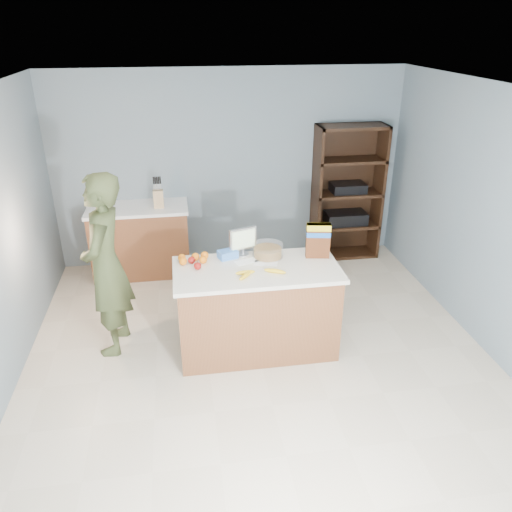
{
  "coord_description": "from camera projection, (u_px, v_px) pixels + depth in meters",
  "views": [
    {
      "loc": [
        -0.66,
        -3.81,
        3.0
      ],
      "look_at": [
        0.0,
        0.35,
        1.0
      ],
      "focal_mm": 35.0,
      "sensor_mm": 36.0,
      "label": 1
    }
  ],
  "objects": [
    {
      "name": "envelopes",
      "position": [
        256.0,
        262.0,
        4.76
      ],
      "size": [
        0.42,
        0.24,
        0.0
      ],
      "color": "white",
      "rests_on": "counter_peninsula"
    },
    {
      "name": "apples",
      "position": [
        195.0,
        263.0,
        4.67
      ],
      "size": [
        0.12,
        0.21,
        0.07
      ],
      "color": "maroon",
      "rests_on": "counter_peninsula"
    },
    {
      "name": "person",
      "position": [
        106.0,
        266.0,
        4.7
      ],
      "size": [
        0.51,
        0.71,
        1.8
      ],
      "primitive_type": "imported",
      "rotation": [
        0.0,
        0.0,
        -1.7
      ],
      "color": "#3B4525",
      "rests_on": "ground"
    },
    {
      "name": "knife_block",
      "position": [
        158.0,
        198.0,
        6.12
      ],
      "size": [
        0.12,
        0.1,
        0.31
      ],
      "color": "tan",
      "rests_on": "back_cabinet"
    },
    {
      "name": "back_cabinet",
      "position": [
        141.0,
        240.0,
        6.38
      ],
      "size": [
        1.24,
        0.62,
        0.9
      ],
      "color": "brown",
      "rests_on": "ground"
    },
    {
      "name": "oranges",
      "position": [
        194.0,
        258.0,
        4.77
      ],
      "size": [
        0.29,
        0.18,
        0.08
      ],
      "color": "orange",
      "rests_on": "counter_peninsula"
    },
    {
      "name": "shelving_unit",
      "position": [
        346.0,
        195.0,
        6.73
      ],
      "size": [
        0.9,
        0.4,
        1.8
      ],
      "color": "black",
      "rests_on": "ground"
    },
    {
      "name": "blue_carton",
      "position": [
        228.0,
        254.0,
        4.84
      ],
      "size": [
        0.21,
        0.17,
        0.08
      ],
      "primitive_type": "cube",
      "rotation": [
        0.0,
        0.0,
        0.33
      ],
      "color": "blue",
      "rests_on": "counter_peninsula"
    },
    {
      "name": "counter_peninsula",
      "position": [
        257.0,
        312.0,
        4.87
      ],
      "size": [
        1.56,
        0.76,
        0.9
      ],
      "color": "brown",
      "rests_on": "ground"
    },
    {
      "name": "floor",
      "position": [
        262.0,
        366.0,
        4.78
      ],
      "size": [
        4.5,
        5.0,
        0.02
      ],
      "primitive_type": "cube",
      "color": "beige",
      "rests_on": "ground"
    },
    {
      "name": "walls",
      "position": [
        263.0,
        202.0,
        4.07
      ],
      "size": [
        4.52,
        5.02,
        2.51
      ],
      "color": "slate",
      "rests_on": "ground"
    },
    {
      "name": "bananas",
      "position": [
        260.0,
        273.0,
        4.53
      ],
      "size": [
        0.47,
        0.2,
        0.04
      ],
      "color": "yellow",
      "rests_on": "counter_peninsula"
    },
    {
      "name": "salad_bowl",
      "position": [
        268.0,
        251.0,
        4.86
      ],
      "size": [
        0.3,
        0.3,
        0.13
      ],
      "color": "#267219",
      "rests_on": "counter_peninsula"
    },
    {
      "name": "tv",
      "position": [
        243.0,
        240.0,
        4.85
      ],
      "size": [
        0.28,
        0.12,
        0.28
      ],
      "color": "silver",
      "rests_on": "counter_peninsula"
    },
    {
      "name": "cereal_box",
      "position": [
        318.0,
        238.0,
        4.79
      ],
      "size": [
        0.24,
        0.12,
        0.34
      ],
      "color": "#592B14",
      "rests_on": "counter_peninsula"
    }
  ]
}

